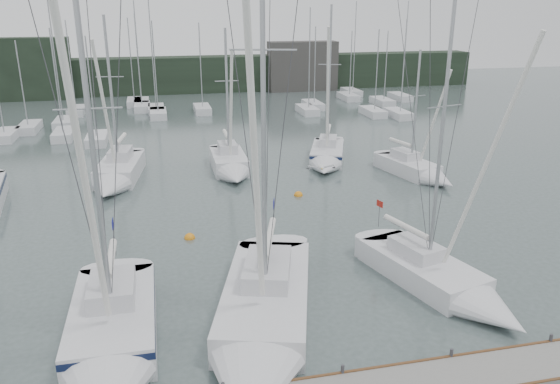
{
  "coord_description": "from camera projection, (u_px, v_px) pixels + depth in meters",
  "views": [
    {
      "loc": [
        -3.46,
        -18.43,
        12.05
      ],
      "look_at": [
        1.95,
        5.0,
        3.76
      ],
      "focal_mm": 35.0,
      "sensor_mm": 36.0,
      "label": 1
    }
  ],
  "objects": [
    {
      "name": "buoy_a",
      "position": [
        190.0,
        238.0,
        29.66
      ],
      "size": [
        0.59,
        0.59,
        0.59
      ],
      "primitive_type": "sphere",
      "color": "orange",
      "rests_on": "ground"
    },
    {
      "name": "sailboat_mid_d",
      "position": [
        327.0,
        158.0,
        43.06
      ],
      "size": [
        5.17,
        8.45,
        12.87
      ],
      "rotation": [
        0.0,
        0.0,
        -0.36
      ],
      "color": "silver",
      "rests_on": "ground"
    },
    {
      "name": "seagull",
      "position": [
        321.0,
        167.0,
        20.5
      ],
      "size": [
        1.01,
        0.46,
        0.2
      ],
      "rotation": [
        0.0,
        0.0,
        -0.11
      ],
      "color": "silver",
      "rests_on": "ground"
    },
    {
      "name": "sailboat_near_left",
      "position": [
        111.0,
        346.0,
        19.22
      ],
      "size": [
        3.14,
        9.78,
        14.92
      ],
      "rotation": [
        0.0,
        0.0,
        -0.0
      ],
      "color": "silver",
      "rests_on": "ground"
    },
    {
      "name": "sailboat_near_right",
      "position": [
        451.0,
        286.0,
        23.57
      ],
      "size": [
        4.9,
        9.23,
        13.72
      ],
      "rotation": [
        0.0,
        0.0,
        0.27
      ],
      "color": "silver",
      "rests_on": "ground"
    },
    {
      "name": "mast_forest",
      "position": [
        205.0,
        111.0,
        62.68
      ],
      "size": [
        58.72,
        25.99,
        14.45
      ],
      "color": "silver",
      "rests_on": "ground"
    },
    {
      "name": "buoy_b",
      "position": [
        298.0,
        195.0,
        36.3
      ],
      "size": [
        0.59,
        0.59,
        0.59
      ],
      "primitive_type": "sphere",
      "color": "orange",
      "rests_on": "ground"
    },
    {
      "name": "sailboat_near_center",
      "position": [
        261.0,
        333.0,
        20.07
      ],
      "size": [
        6.54,
        12.16,
        17.99
      ],
      "rotation": [
        0.0,
        0.0,
        -0.29
      ],
      "color": "silver",
      "rests_on": "ground"
    },
    {
      "name": "sailboat_mid_b",
      "position": [
        116.0,
        176.0,
        38.32
      ],
      "size": [
        3.89,
        9.07,
        12.27
      ],
      "rotation": [
        0.0,
        0.0,
        -0.14
      ],
      "color": "silver",
      "rests_on": "ground"
    },
    {
      "name": "far_treeline",
      "position": [
        177.0,
        75.0,
        77.94
      ],
      "size": [
        90.0,
        4.0,
        5.0
      ],
      "primitive_type": "cube",
      "color": "black",
      "rests_on": "ground"
    },
    {
      "name": "far_building_right",
      "position": [
        302.0,
        66.0,
        79.6
      ],
      "size": [
        10.0,
        3.0,
        7.0
      ],
      "primitive_type": "cube",
      "color": "#3B3936",
      "rests_on": "ground"
    },
    {
      "name": "ground",
      "position": [
        261.0,
        325.0,
        21.64
      ],
      "size": [
        160.0,
        160.0,
        0.0
      ],
      "primitive_type": "plane",
      "color": "#43524F",
      "rests_on": "ground"
    },
    {
      "name": "sailboat_mid_c",
      "position": [
        231.0,
        167.0,
        40.65
      ],
      "size": [
        2.56,
        7.57,
        11.25
      ],
      "rotation": [
        0.0,
        0.0,
        -0.01
      ],
      "color": "silver",
      "rests_on": "ground"
    },
    {
      "name": "sailboat_mid_e",
      "position": [
        420.0,
        172.0,
        39.72
      ],
      "size": [
        3.89,
        7.62,
        9.79
      ],
      "rotation": [
        0.0,
        0.0,
        0.24
      ],
      "color": "silver",
      "rests_on": "ground"
    },
    {
      "name": "far_building_left",
      "position": [
        23.0,
        69.0,
        71.36
      ],
      "size": [
        12.0,
        3.0,
        8.0
      ],
      "primitive_type": "cube",
      "color": "black",
      "rests_on": "ground"
    }
  ]
}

